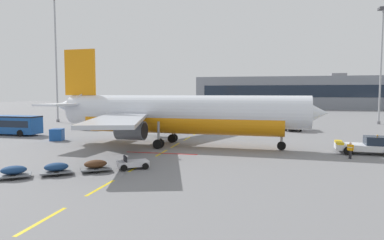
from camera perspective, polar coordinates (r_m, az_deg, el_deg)
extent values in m
plane|color=slate|center=(54.34, 23.94, -2.72)|extent=(400.00, 400.00, 0.00)
cube|color=yellow|center=(19.58, -23.69, -15.14)|extent=(0.24, 4.00, 0.01)
cube|color=yellow|center=(24.62, -15.02, -10.86)|extent=(0.24, 4.00, 0.01)
cube|color=yellow|center=(30.68, -9.08, -7.71)|extent=(0.24, 4.00, 0.01)
cube|color=yellow|center=(37.20, -5.10, -5.51)|extent=(0.24, 4.00, 0.01)
cube|color=yellow|center=(42.58, -2.80, -4.23)|extent=(0.24, 4.00, 0.01)
cube|color=yellow|center=(48.75, -0.82, -3.11)|extent=(0.24, 4.00, 0.01)
cube|color=yellow|center=(54.92, 0.70, -2.25)|extent=(0.24, 4.00, 0.01)
cube|color=yellow|center=(61.97, 2.05, -1.49)|extent=(0.24, 4.00, 0.01)
cube|color=yellow|center=(67.77, 2.94, -0.98)|extent=(0.24, 4.00, 0.01)
cube|color=yellow|center=(74.65, 3.82, -0.47)|extent=(0.24, 4.00, 0.01)
cube|color=yellow|center=(80.94, 4.49, -0.09)|extent=(0.24, 4.00, 0.01)
cube|color=yellow|center=(86.66, 5.02, 0.21)|extent=(0.24, 4.00, 0.01)
cube|color=yellow|center=(93.33, 5.55, 0.51)|extent=(0.24, 4.00, 0.01)
cube|color=yellow|center=(100.68, 6.05, 0.80)|extent=(0.24, 4.00, 0.01)
cube|color=#B21414|center=(37.10, -5.15, -5.54)|extent=(8.00, 0.40, 0.01)
cylinder|color=silver|center=(41.64, -1.78, 1.52)|extent=(30.26, 5.42, 3.80)
cylinder|color=orange|center=(41.71, -1.77, 0.09)|extent=(24.65, 4.82, 3.50)
cone|color=silver|center=(39.87, 19.36, 1.14)|extent=(3.70, 3.91, 3.72)
cone|color=silver|center=(48.67, -19.79, 2.25)|extent=(4.37, 3.45, 3.23)
cube|color=#192333|center=(39.78, 17.87, 2.13)|extent=(1.75, 2.93, 0.60)
cube|color=orange|center=(47.73, -18.21, 7.56)|extent=(4.41, 0.60, 6.00)
cube|color=silver|center=(50.74, -16.75, 2.73)|extent=(3.54, 6.56, 0.24)
cube|color=silver|center=(45.46, -21.05, 2.43)|extent=(3.54, 6.56, 0.24)
cube|color=#B7BCC6|center=(50.97, -3.21, 1.53)|extent=(10.91, 17.55, 0.36)
cube|color=#B7BCC6|center=(35.32, -12.08, 0.12)|extent=(9.35, 17.66, 0.36)
cylinder|color=#4C4F54|center=(48.29, -4.51, -0.37)|extent=(3.31, 2.27, 2.10)
cylinder|color=black|center=(47.77, -2.71, -0.41)|extent=(0.22, 1.79, 1.79)
cylinder|color=#4C4F54|center=(38.19, -10.16, -1.71)|extent=(3.31, 2.27, 2.10)
cylinder|color=black|center=(37.53, -7.96, -1.80)|extent=(0.22, 1.79, 1.79)
cylinder|color=gray|center=(39.99, 14.76, -2.30)|extent=(0.28, 0.28, 2.67)
cylinder|color=black|center=(40.17, 14.72, -4.19)|extent=(1.00, 0.33, 0.99)
cylinder|color=gray|center=(44.92, -3.22, -1.39)|extent=(0.28, 0.28, 2.61)
cylinder|color=black|center=(45.40, -3.07, -2.99)|extent=(1.12, 0.41, 1.10)
cylinder|color=black|center=(44.74, -3.36, -3.10)|extent=(1.12, 0.41, 1.10)
cylinder|color=gray|center=(40.05, -5.61, -2.13)|extent=(0.28, 0.28, 2.61)
cylinder|color=black|center=(40.55, -5.42, -3.90)|extent=(1.12, 0.41, 1.10)
cylinder|color=black|center=(39.90, -5.78, -4.04)|extent=(1.12, 0.41, 1.10)
cube|color=silver|center=(40.98, 27.01, -4.08)|extent=(6.19, 3.24, 0.60)
cube|color=#192333|center=(41.09, 28.53, -3.06)|extent=(2.55, 2.30, 0.90)
cube|color=yellow|center=(40.52, 23.35, -3.45)|extent=(0.88, 2.56, 0.24)
sphere|color=orange|center=(41.03, 28.56, -2.29)|extent=(0.16, 0.16, 0.16)
cylinder|color=black|center=(39.34, 24.61, -4.70)|extent=(0.93, 0.47, 0.90)
cylinder|color=black|center=(42.08, 24.08, -4.11)|extent=(0.93, 0.47, 0.90)
cylinder|color=black|center=(42.76, 29.20, -4.16)|extent=(0.93, 0.47, 0.90)
cube|color=#194C99|center=(60.57, -28.84, -0.62)|extent=(12.11, 3.24, 2.70)
cube|color=#192333|center=(60.55, -28.84, -0.43)|extent=(11.15, 3.24, 1.00)
cube|color=black|center=(60.48, -28.88, 0.54)|extent=(12.13, 3.26, 0.20)
cylinder|color=black|center=(58.95, -25.02, -1.73)|extent=(1.01, 0.36, 1.00)
cylinder|color=black|center=(56.93, -26.76, -2.00)|extent=(1.01, 0.36, 1.00)
cube|color=black|center=(62.65, 16.37, -0.92)|extent=(2.51, 7.04, 0.60)
cube|color=maroon|center=(60.29, 16.58, -0.32)|extent=(2.34, 2.42, 1.10)
cube|color=#192333|center=(59.14, 16.68, -0.32)|extent=(1.92, 0.09, 0.64)
cube|color=#B7BCC6|center=(63.52, 16.33, 0.37)|extent=(2.47, 4.80, 2.10)
cylinder|color=black|center=(60.58, 17.68, -1.38)|extent=(0.30, 0.96, 0.96)
cylinder|color=black|center=(60.36, 15.41, -1.35)|extent=(0.30, 0.96, 0.96)
cylinder|color=black|center=(65.01, 17.26, -0.98)|extent=(0.30, 0.96, 0.96)
cylinder|color=black|center=(64.81, 15.14, -0.95)|extent=(0.30, 0.96, 0.96)
cube|color=black|center=(65.74, -16.06, -0.67)|extent=(2.87, 7.15, 0.60)
cube|color=gray|center=(63.74, -17.18, -0.09)|extent=(2.46, 2.53, 1.10)
cube|color=#192333|center=(62.78, -17.76, -0.08)|extent=(1.92, 0.19, 0.64)
cube|color=silver|center=(66.47, -15.63, 0.56)|extent=(2.72, 4.91, 2.10)
cylinder|color=black|center=(63.24, -16.22, -1.11)|extent=(0.34, 0.98, 0.96)
cylinder|color=black|center=(64.56, -18.01, -1.04)|extent=(0.34, 0.98, 0.96)
cylinder|color=black|center=(67.04, -14.16, -0.76)|extent=(0.34, 0.98, 0.96)
cylinder|color=black|center=(68.29, -15.90, -0.70)|extent=(0.34, 0.98, 0.96)
cube|color=silver|center=(29.89, -9.84, -7.15)|extent=(2.94, 2.62, 0.44)
cube|color=black|center=(29.68, -11.08, -6.46)|extent=(0.73, 0.99, 0.56)
cylinder|color=black|center=(30.79, -8.44, -7.13)|extent=(0.56, 0.46, 0.56)
cylinder|color=black|center=(29.46, -7.80, -7.66)|extent=(0.56, 0.46, 0.56)
cylinder|color=black|center=(30.42, -11.80, -7.32)|extent=(0.56, 0.46, 0.56)
cylinder|color=black|center=(29.08, -11.31, -7.86)|extent=(0.56, 0.46, 0.56)
cube|color=slate|center=(29.45, -15.80, -7.79)|extent=(2.83, 2.59, 0.12)
ellipsoid|color=#4C2D19|center=(29.37, -15.81, -7.06)|extent=(2.18, 2.02, 0.64)
cylinder|color=black|center=(30.12, -15.93, -7.64)|extent=(0.44, 0.36, 0.44)
cylinder|color=black|center=(28.81, -15.65, -8.18)|extent=(0.44, 0.36, 0.44)
cube|color=slate|center=(29.30, -21.70, -8.00)|extent=(2.83, 2.59, 0.12)
ellipsoid|color=navy|center=(29.22, -21.72, -7.28)|extent=(2.18, 2.02, 0.64)
cylinder|color=black|center=(29.97, -21.70, -7.84)|extent=(0.44, 0.36, 0.44)
cylinder|color=black|center=(28.65, -21.68, -8.41)|extent=(0.44, 0.36, 0.44)
cube|color=slate|center=(29.45, -27.60, -8.13)|extent=(2.83, 2.59, 0.12)
ellipsoid|color=navy|center=(29.37, -27.63, -7.41)|extent=(2.18, 2.02, 0.64)
cylinder|color=black|center=(30.12, -27.47, -7.97)|extent=(0.44, 0.36, 0.44)
cylinder|color=black|center=(28.81, -27.73, -8.54)|extent=(0.44, 0.36, 0.44)
cylinder|color=#232328|center=(37.40, 24.82, -5.24)|extent=(0.16, 0.16, 0.81)
cylinder|color=#232328|center=(37.19, 24.98, -5.30)|extent=(0.16, 0.16, 0.81)
cube|color=orange|center=(37.19, 24.94, -4.19)|extent=(0.52, 0.44, 0.61)
cube|color=silver|center=(37.18, 24.94, -4.14)|extent=(0.53, 0.45, 0.06)
sphere|color=tan|center=(37.13, 24.96, -3.56)|extent=(0.22, 0.22, 0.22)
cylinder|color=orange|center=(37.31, 24.54, -4.10)|extent=(0.09, 0.09, 0.55)
cylinder|color=orange|center=(37.05, 25.34, -4.19)|extent=(0.09, 0.09, 0.55)
cube|color=#194C9E|center=(50.27, -21.62, -2.29)|extent=(1.97, 1.94, 1.60)
cube|color=silver|center=(50.27, -21.62, -2.29)|extent=(1.57, 0.48, 1.36)
cylinder|color=slate|center=(82.49, -21.47, -0.10)|extent=(0.70, 0.70, 0.60)
cylinder|color=#9EA0A5|center=(82.56, -21.74, 9.14)|extent=(0.36, 0.36, 27.20)
cylinder|color=slate|center=(81.44, 28.70, -0.39)|extent=(0.70, 0.70, 0.60)
cylinder|color=#9EA0A5|center=(81.38, 29.01, 7.66)|extent=(0.36, 0.36, 23.48)
cube|color=#3F3F44|center=(83.02, 29.34, 15.94)|extent=(1.80, 1.80, 0.50)
cube|color=gray|center=(154.75, 18.25, 4.32)|extent=(89.50, 27.11, 13.18)
cube|color=#192333|center=(141.22, 18.82, 4.58)|extent=(82.34, 0.12, 4.74)
cube|color=gray|center=(156.87, 23.23, 6.88)|extent=(6.00, 5.00, 1.60)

